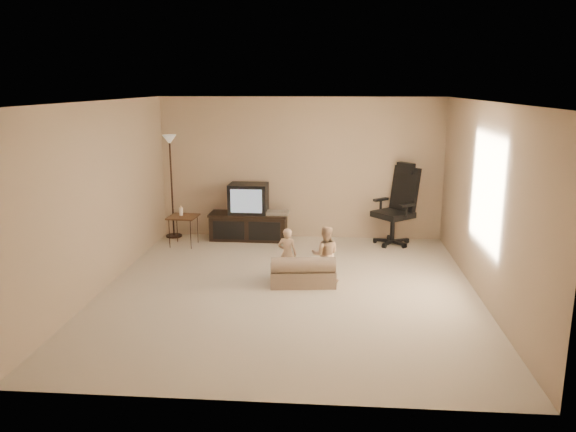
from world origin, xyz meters
name	(u,v)px	position (x,y,z in m)	size (l,w,h in m)	color
floor	(289,290)	(0.00, 0.00, 0.00)	(5.50, 5.50, 0.00)	beige
room_shell	(289,179)	(0.00, 0.00, 1.52)	(5.50, 5.50, 5.50)	silver
tv_stand	(249,216)	(-0.91, 2.49, 0.42)	(1.41, 0.54, 1.00)	black
office_chair	(397,215)	(1.68, 2.41, 0.50)	(0.91, 0.91, 1.40)	black
side_table	(183,217)	(-1.97, 2.02, 0.50)	(0.50, 0.50, 0.70)	brown
floor_lamp	(171,163)	(-2.30, 2.55, 1.35)	(0.29, 0.29, 1.85)	black
child_sofa	(303,273)	(0.18, 0.21, 0.18)	(0.94, 0.60, 0.44)	tan
toddler_left	(287,254)	(-0.06, 0.43, 0.38)	(0.27, 0.20, 0.75)	#DAAF88
toddler_right	(325,254)	(0.48, 0.37, 0.40)	(0.39, 0.21, 0.80)	#DAAF88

